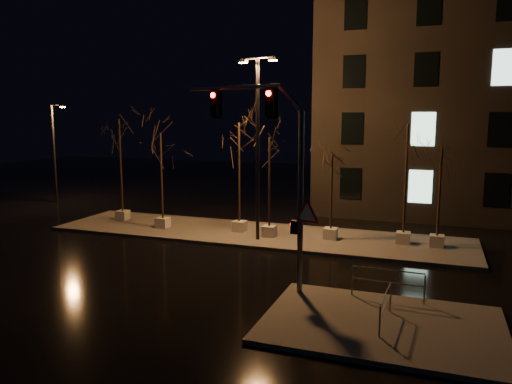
% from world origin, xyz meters
% --- Properties ---
extents(ground, '(90.00, 90.00, 0.00)m').
position_xyz_m(ground, '(0.00, 0.00, 0.00)').
color(ground, black).
rests_on(ground, ground).
extents(median, '(22.00, 5.00, 0.15)m').
position_xyz_m(median, '(0.00, 6.00, 0.07)').
color(median, '#4E4B46').
rests_on(median, ground).
extents(sidewalk_corner, '(7.00, 5.00, 0.15)m').
position_xyz_m(sidewalk_corner, '(7.50, -3.50, 0.07)').
color(sidewalk_corner, '#4E4B46').
rests_on(sidewalk_corner, ground).
extents(tree_0, '(1.80, 1.80, 6.07)m').
position_xyz_m(tree_0, '(-8.53, 6.51, 4.75)').
color(tree_0, '#ACABA1').
rests_on(tree_0, median).
extents(tree_1, '(1.80, 1.80, 5.33)m').
position_xyz_m(tree_1, '(-5.23, 5.50, 4.20)').
color(tree_1, '#ACABA1').
rests_on(tree_1, median).
extents(tree_2, '(1.80, 1.80, 5.91)m').
position_xyz_m(tree_2, '(-0.91, 6.09, 4.63)').
color(tree_2, '#ACABA1').
rests_on(tree_2, median).
extents(tree_3, '(1.80, 1.80, 5.18)m').
position_xyz_m(tree_3, '(0.95, 5.53, 4.08)').
color(tree_3, '#ACABA1').
rests_on(tree_3, median).
extents(tree_4, '(1.80, 1.80, 4.35)m').
position_xyz_m(tree_4, '(3.99, 6.09, 3.45)').
color(tree_4, '#ACABA1').
rests_on(tree_4, median).
extents(tree_5, '(1.80, 1.80, 5.87)m').
position_xyz_m(tree_5, '(7.47, 6.40, 4.60)').
color(tree_5, '#ACABA1').
rests_on(tree_5, median).
extents(tree_6, '(1.80, 1.80, 4.82)m').
position_xyz_m(tree_6, '(9.01, 6.31, 3.81)').
color(tree_6, '#ACABA1').
rests_on(tree_6, median).
extents(traffic_signal_mast, '(5.68, 1.73, 7.19)m').
position_xyz_m(traffic_signal_mast, '(3.38, -1.48, 4.87)').
color(traffic_signal_mast, slate).
rests_on(traffic_signal_mast, sidewalk_corner).
extents(streetlight_main, '(2.18, 0.88, 8.85)m').
position_xyz_m(streetlight_main, '(0.59, 4.77, 5.25)').
color(streetlight_main, black).
rests_on(streetlight_main, median).
extents(streetlight_far, '(1.39, 0.32, 7.05)m').
position_xyz_m(streetlight_far, '(-17.08, 10.79, 3.88)').
color(streetlight_far, black).
rests_on(streetlight_far, ground).
extents(guard_rail_a, '(2.42, 0.16, 1.04)m').
position_xyz_m(guard_rail_a, '(7.46, -1.50, 0.83)').
color(guard_rail_a, slate).
rests_on(guard_rail_a, sidewalk_corner).
extents(guard_rail_b, '(0.16, 2.03, 0.96)m').
position_xyz_m(guard_rail_b, '(7.59, -3.54, 0.77)').
color(guard_rail_b, slate).
rests_on(guard_rail_b, sidewalk_corner).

